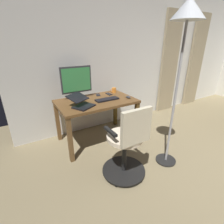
% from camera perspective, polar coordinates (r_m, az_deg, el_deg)
% --- Properties ---
extents(back_room_partition, '(5.82, 0.10, 2.53)m').
position_cam_1_polar(back_room_partition, '(3.95, 13.45, 17.50)').
color(back_room_partition, silver).
rests_on(back_room_partition, ground).
extents(curtain_left_panel, '(0.48, 0.06, 2.21)m').
position_cam_1_polar(curtain_left_panel, '(4.97, 26.51, 14.95)').
color(curtain_left_panel, tan).
rests_on(curtain_left_panel, ground).
extents(curtain_right_panel, '(0.49, 0.06, 2.21)m').
position_cam_1_polar(curtain_right_panel, '(4.21, 18.89, 15.03)').
color(curtain_right_panel, tan).
rests_on(curtain_right_panel, ground).
extents(desk, '(1.23, 0.76, 0.72)m').
position_cam_1_polar(desk, '(2.74, -5.32, 2.08)').
color(desk, brown).
rests_on(desk, ground).
extents(office_chair, '(0.56, 0.56, 0.97)m').
position_cam_1_polar(office_chair, '(2.04, 5.23, -11.10)').
color(office_chair, black).
rests_on(office_chair, ground).
extents(computer_monitor, '(0.50, 0.18, 0.52)m').
position_cam_1_polar(computer_monitor, '(2.79, -11.98, 10.31)').
color(computer_monitor, '#333338').
rests_on(computer_monitor, desk).
extents(computer_keyboard, '(0.38, 0.13, 0.02)m').
position_cam_1_polar(computer_keyboard, '(2.71, -1.66, 4.33)').
color(computer_keyboard, black).
rests_on(computer_keyboard, desk).
extents(laptop, '(0.40, 0.43, 0.17)m').
position_cam_1_polar(laptop, '(2.46, -10.30, 3.02)').
color(laptop, black).
rests_on(laptop, desk).
extents(computer_mouse, '(0.06, 0.10, 0.04)m').
position_cam_1_polar(computer_mouse, '(2.81, 5.54, 5.09)').
color(computer_mouse, '#333338').
rests_on(computer_mouse, desk).
extents(cell_phone_face_up, '(0.07, 0.14, 0.01)m').
position_cam_1_polar(cell_phone_face_up, '(3.01, -1.06, 6.12)').
color(cell_phone_face_up, black).
rests_on(cell_phone_face_up, desk).
extents(cell_phone_by_monitor, '(0.11, 0.16, 0.01)m').
position_cam_1_polar(cell_phone_by_monitor, '(2.98, -4.80, 5.86)').
color(cell_phone_by_monitor, black).
rests_on(cell_phone_by_monitor, desk).
extents(mug_tea, '(0.12, 0.08, 0.09)m').
position_cam_1_polar(mug_tea, '(3.11, 0.64, 7.43)').
color(mug_tea, orange).
rests_on(mug_tea, desk).
extents(floor_lamp, '(0.36, 0.36, 2.01)m').
position_cam_1_polar(floor_lamp, '(2.12, 23.84, 24.98)').
color(floor_lamp, black).
rests_on(floor_lamp, ground).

